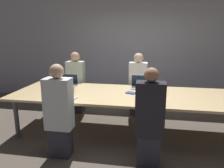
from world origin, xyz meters
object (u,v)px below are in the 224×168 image
(person_far_center, at_px, (138,86))
(cup_near_left, at_px, (51,96))
(laptop_far_left, at_px, (69,82))
(person_far_left, at_px, (76,84))
(person_near_left, at_px, (59,113))
(laptop_near_left, at_px, (66,96))
(laptop_far_center, at_px, (139,84))
(stapler, at_px, (152,95))
(laptop_near_midright, at_px, (154,99))
(bottle_near_left, at_px, (55,90))
(person_near_midright, at_px, (150,120))

(person_far_center, bearing_deg, cup_near_left, -133.29)
(laptop_far_left, height_order, person_far_left, person_far_left)
(person_near_left, bearing_deg, laptop_near_left, -82.41)
(person_far_left, distance_m, laptop_near_left, 1.50)
(laptop_far_center, bearing_deg, stapler, -65.42)
(laptop_near_midright, bearing_deg, bottle_near_left, -5.08)
(person_near_midright, relative_size, laptop_far_left, 4.00)
(bottle_near_left, bearing_deg, person_near_left, -61.87)
(laptop_far_center, relative_size, stapler, 2.02)
(person_far_center, relative_size, person_far_left, 1.00)
(cup_near_left, relative_size, stapler, 0.58)
(laptop_near_left, xyz_separation_m, cup_near_left, (-0.28, 0.04, -0.02))
(person_far_left, distance_m, cup_near_left, 1.43)
(laptop_near_midright, height_order, laptop_near_left, laptop_near_midright)
(cup_near_left, height_order, bottle_near_left, bottle_near_left)
(person_near_midright, bearing_deg, laptop_near_midright, -97.11)
(person_near_midright, bearing_deg, stapler, -92.15)
(person_far_center, height_order, bottle_near_left, person_far_center)
(laptop_near_left, xyz_separation_m, stapler, (1.43, 0.44, -0.04))
(bottle_near_left, relative_size, stapler, 1.70)
(laptop_far_left, relative_size, cup_near_left, 3.99)
(person_near_midright, height_order, person_far_left, person_far_left)
(person_near_midright, distance_m, laptop_near_left, 1.47)
(person_far_center, xyz_separation_m, laptop_near_left, (-1.12, -1.52, 0.15))
(person_near_left, xyz_separation_m, stapler, (1.37, 0.86, 0.10))
(cup_near_left, bearing_deg, laptop_near_left, -7.39)
(person_far_center, height_order, laptop_far_left, person_far_center)
(laptop_far_left, xyz_separation_m, person_near_left, (0.38, -1.42, -0.15))
(laptop_far_left, relative_size, laptop_near_left, 1.09)
(person_far_center, xyz_separation_m, laptop_near_midright, (0.34, -1.49, 0.15))
(laptop_far_left, bearing_deg, person_far_center, 19.85)
(laptop_near_left, distance_m, cup_near_left, 0.29)
(person_far_left, bearing_deg, person_far_center, 2.56)
(laptop_far_left, xyz_separation_m, laptop_near_left, (0.32, -1.00, -0.00))
(laptop_far_center, height_order, bottle_near_left, bottle_near_left)
(person_far_center, relative_size, laptop_far_left, 4.03)
(laptop_far_left, relative_size, person_near_left, 0.25)
(laptop_near_midright, height_order, stapler, laptop_near_midright)
(laptop_near_midright, xyz_separation_m, bottle_near_left, (-1.72, 0.15, 0.04))
(bottle_near_left, bearing_deg, laptop_near_midright, -5.08)
(person_far_center, relative_size, cup_near_left, 16.06)
(person_near_midright, distance_m, stapler, 0.87)
(laptop_far_center, bearing_deg, laptop_near_left, -138.98)
(person_far_left, bearing_deg, stapler, -30.13)
(laptop_near_left, height_order, bottle_near_left, bottle_near_left)
(cup_near_left, distance_m, stapler, 1.76)
(person_far_left, xyz_separation_m, bottle_near_left, (0.06, -1.27, 0.19))
(laptop_near_left, bearing_deg, person_far_left, -77.30)
(person_near_midright, xyz_separation_m, person_far_left, (-1.73, 1.89, 0.01))
(laptop_far_center, relative_size, laptop_near_midright, 0.91)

